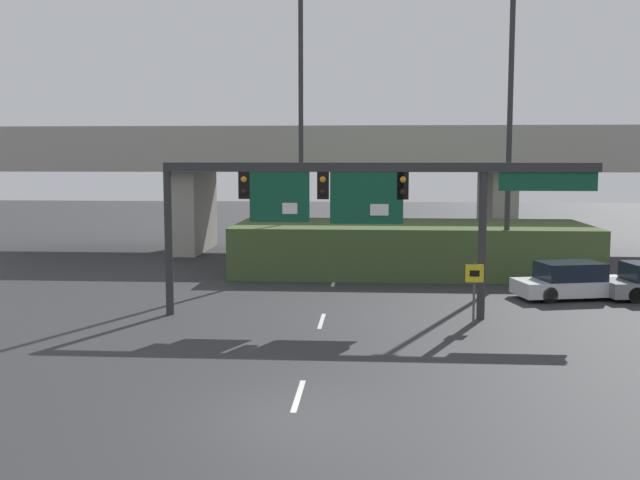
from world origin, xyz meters
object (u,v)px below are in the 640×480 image
object	(u,v)px
signal_gantry	(357,193)
speed_limit_sign	(474,284)
parked_sedan_near_right	(573,282)
highway_light_pole_near	(509,132)
highway_light_pole_far	(301,83)

from	to	relation	value
signal_gantry	speed_limit_sign	xyz separation A→B (m)	(3.96, -0.95, -3.00)
signal_gantry	speed_limit_sign	bearing A→B (deg)	-13.55
parked_sedan_near_right	speed_limit_sign	bearing A→B (deg)	-145.03
highway_light_pole_near	parked_sedan_near_right	world-z (taller)	highway_light_pole_near
signal_gantry	highway_light_pole_far	distance (m)	12.63
highway_light_pole_near	signal_gantry	bearing A→B (deg)	-129.98
highway_light_pole_near	highway_light_pole_far	xyz separation A→B (m)	(-9.56, 3.44, 2.55)
speed_limit_sign	highway_light_pole_far	size ratio (longest dim) A/B	0.12
highway_light_pole_far	parked_sedan_near_right	size ratio (longest dim) A/B	3.57
highway_light_pole_near	parked_sedan_near_right	size ratio (longest dim) A/B	2.55
speed_limit_sign	highway_light_pole_near	world-z (taller)	highway_light_pole_near
highway_light_pole_far	speed_limit_sign	bearing A→B (deg)	-60.23
signal_gantry	parked_sedan_near_right	world-z (taller)	signal_gantry
highway_light_pole_far	signal_gantry	bearing A→B (deg)	-74.96
highway_light_pole_near	parked_sedan_near_right	bearing A→B (deg)	-60.71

